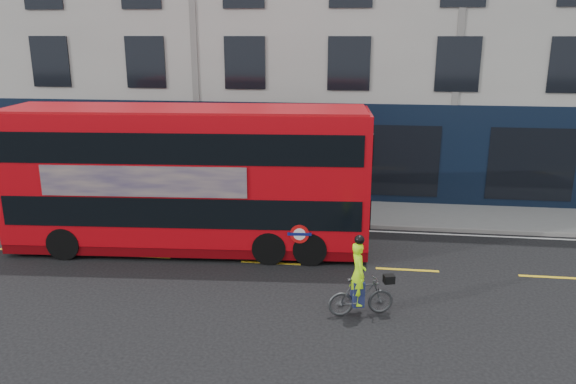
# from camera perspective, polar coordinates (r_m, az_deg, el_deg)

# --- Properties ---
(ground) EXTENTS (120.00, 120.00, 0.00)m
(ground) POSITION_cam_1_polar(r_m,az_deg,el_deg) (16.64, -16.48, -8.24)
(ground) COLOR black
(ground) RESTS_ON ground
(pavement) EXTENTS (60.00, 3.00, 0.12)m
(pavement) POSITION_cam_1_polar(r_m,az_deg,el_deg) (22.31, -9.91, -1.46)
(pavement) COLOR gray
(pavement) RESTS_ON ground
(kerb) EXTENTS (60.00, 0.12, 0.13)m
(kerb) POSITION_cam_1_polar(r_m,az_deg,el_deg) (20.95, -11.11, -2.65)
(kerb) COLOR gray
(kerb) RESTS_ON ground
(building_terrace) EXTENTS (50.00, 10.07, 15.00)m
(building_terrace) POSITION_cam_1_polar(r_m,az_deg,el_deg) (27.56, -6.59, 17.58)
(building_terrace) COLOR #ACABA3
(building_terrace) RESTS_ON ground
(road_edge_line) EXTENTS (58.00, 0.10, 0.01)m
(road_edge_line) POSITION_cam_1_polar(r_m,az_deg,el_deg) (20.71, -11.35, -3.07)
(road_edge_line) COLOR silver
(road_edge_line) RESTS_ON ground
(lane_dashes) EXTENTS (58.00, 0.12, 0.01)m
(lane_dashes) POSITION_cam_1_polar(r_m,az_deg,el_deg) (17.90, -14.58, -6.34)
(lane_dashes) COLOR gold
(lane_dashes) RESTS_ON ground
(bus) EXTENTS (11.23, 3.27, 4.47)m
(bus) POSITION_cam_1_polar(r_m,az_deg,el_deg) (17.57, -10.00, 1.39)
(bus) COLOR #BB070F
(bus) RESTS_ON ground
(cyclist) EXTENTS (1.68, 0.89, 2.07)m
(cyclist) POSITION_cam_1_polar(r_m,az_deg,el_deg) (13.77, 7.35, -9.72)
(cyclist) COLOR #3E4143
(cyclist) RESTS_ON ground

